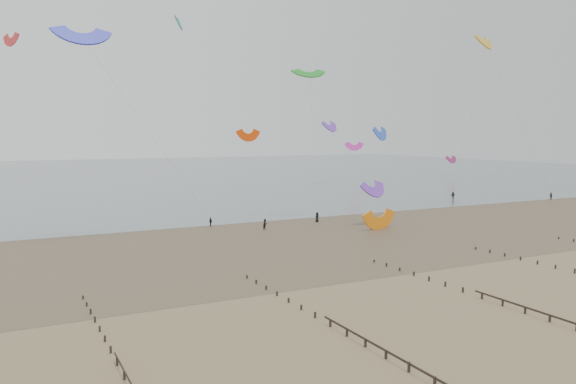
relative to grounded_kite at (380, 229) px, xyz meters
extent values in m
plane|color=brown|center=(-20.32, -32.92, 0.00)|extent=(500.00, 500.00, 0.00)
plane|color=#475654|center=(-20.32, 167.08, 0.03)|extent=(500.00, 500.00, 0.00)
plane|color=#473A28|center=(-20.32, 2.08, 0.01)|extent=(500.00, 500.00, 0.00)
ellipsoid|color=slate|center=(-38.32, -10.92, 0.01)|extent=(23.60, 14.36, 0.01)
ellipsoid|color=slate|center=(-8.32, 5.08, 0.01)|extent=(33.64, 18.32, 0.01)
ellipsoid|color=slate|center=(24.68, -2.92, 0.01)|extent=(19.65, 13.67, 0.01)
cube|color=black|center=(-52.32, -41.98, 0.29)|extent=(0.16, 0.16, 0.68)
cube|color=black|center=(-52.32, -39.34, 0.28)|extent=(0.16, 0.16, 0.65)
cube|color=black|center=(-52.32, -36.71, 0.26)|extent=(0.16, 0.16, 0.62)
cube|color=black|center=(-52.32, -34.08, 0.25)|extent=(0.16, 0.16, 0.59)
cube|color=black|center=(-52.32, -31.45, 0.23)|extent=(0.16, 0.16, 0.57)
cube|color=black|center=(-52.32, -28.82, 0.22)|extent=(0.16, 0.16, 0.54)
cube|color=black|center=(-52.32, -26.19, 0.20)|extent=(0.16, 0.16, 0.51)
cube|color=black|center=(-52.32, -23.55, 0.19)|extent=(0.16, 0.16, 0.48)
cube|color=black|center=(-52.32, -20.92, 0.17)|extent=(0.16, 0.16, 0.45)
cube|color=black|center=(-34.32, -52.50, 0.35)|extent=(0.16, 0.16, 0.80)
cube|color=black|center=(-34.32, -49.87, 0.33)|extent=(0.16, 0.16, 0.77)
cube|color=black|center=(-34.32, -47.24, 0.32)|extent=(0.16, 0.16, 0.74)
cube|color=black|center=(-34.32, -44.61, 0.31)|extent=(0.16, 0.16, 0.71)
cube|color=black|center=(-34.32, -41.98, 0.29)|extent=(0.16, 0.16, 0.68)
cube|color=black|center=(-34.32, -39.34, 0.28)|extent=(0.16, 0.16, 0.65)
cube|color=black|center=(-34.32, -36.71, 0.26)|extent=(0.16, 0.16, 0.62)
cube|color=black|center=(-34.32, -34.08, 0.25)|extent=(0.16, 0.16, 0.59)
cube|color=black|center=(-34.32, -31.45, 0.23)|extent=(0.16, 0.16, 0.57)
cube|color=black|center=(-34.32, -28.82, 0.22)|extent=(0.16, 0.16, 0.54)
cube|color=black|center=(-34.32, -26.19, 0.20)|extent=(0.16, 0.16, 0.51)
cube|color=black|center=(-34.32, -23.55, 0.19)|extent=(0.16, 0.16, 0.48)
cube|color=black|center=(-34.32, -20.92, 0.17)|extent=(0.16, 0.16, 0.45)
cube|color=black|center=(-16.32, -47.24, 0.32)|extent=(0.16, 0.16, 0.74)
cube|color=black|center=(-16.32, -44.61, 0.31)|extent=(0.16, 0.16, 0.71)
cube|color=black|center=(-16.32, -41.98, 0.29)|extent=(0.16, 0.16, 0.68)
cube|color=black|center=(-16.32, -39.34, 0.28)|extent=(0.16, 0.16, 0.65)
cube|color=black|center=(-16.32, -36.71, 0.26)|extent=(0.16, 0.16, 0.62)
cube|color=black|center=(-16.32, -34.08, 0.25)|extent=(0.16, 0.16, 0.59)
cube|color=black|center=(-16.32, -31.45, 0.23)|extent=(0.16, 0.16, 0.57)
cube|color=black|center=(-16.32, -28.82, 0.22)|extent=(0.16, 0.16, 0.54)
cube|color=black|center=(-16.32, -26.19, 0.20)|extent=(0.16, 0.16, 0.51)
cube|color=black|center=(-16.32, -23.55, 0.19)|extent=(0.16, 0.16, 0.48)
cube|color=black|center=(-16.32, -20.92, 0.17)|extent=(0.16, 0.16, 0.45)
cube|color=black|center=(1.68, -36.71, 0.26)|extent=(0.16, 0.16, 0.62)
cube|color=black|center=(1.68, -34.08, 0.25)|extent=(0.16, 0.16, 0.59)
cube|color=black|center=(1.68, -31.45, 0.23)|extent=(0.16, 0.16, 0.57)
cube|color=black|center=(1.68, -28.82, 0.22)|extent=(0.16, 0.16, 0.54)
cube|color=black|center=(1.68, -26.19, 0.20)|extent=(0.16, 0.16, 0.51)
cube|color=black|center=(1.68, -23.55, 0.19)|extent=(0.16, 0.16, 0.48)
cube|color=black|center=(1.68, -20.92, 0.17)|extent=(0.16, 0.16, 0.45)
cube|color=black|center=(19.68, -23.55, 0.19)|extent=(0.16, 0.16, 0.48)
cube|color=black|center=(19.68, -20.92, 0.17)|extent=(0.16, 0.16, 0.45)
imported|color=black|center=(66.27, 16.63, 0.92)|extent=(0.94, 1.06, 1.84)
imported|color=black|center=(44.84, 29.10, 0.93)|extent=(1.74, 0.56, 1.87)
imported|color=black|center=(-0.20, 1.66, 0.79)|extent=(1.09, 1.16, 1.58)
imported|color=black|center=(-5.72, 12.10, 0.93)|extent=(0.79, 1.03, 1.86)
imported|color=black|center=(-25.54, 16.51, 0.83)|extent=(0.56, 1.02, 1.65)
imported|color=black|center=(-18.21, 8.73, 0.95)|extent=(1.13, 1.04, 1.89)
camera|label=1|loc=(-59.18, -79.64, 16.59)|focal=35.00mm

